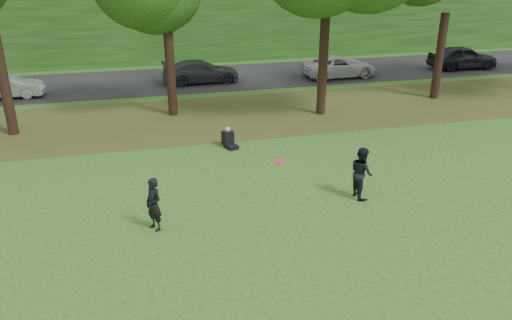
# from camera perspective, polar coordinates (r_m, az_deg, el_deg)

# --- Properties ---
(ground) EXTENTS (120.00, 120.00, 0.00)m
(ground) POSITION_cam_1_polar(r_m,az_deg,el_deg) (13.00, 10.30, -12.04)
(ground) COLOR #284C17
(ground) RESTS_ON ground
(leaf_litter) EXTENTS (60.00, 7.00, 0.01)m
(leaf_litter) POSITION_cam_1_polar(r_m,az_deg,el_deg) (24.25, -2.12, 5.12)
(leaf_litter) COLOR #473719
(leaf_litter) RESTS_ON ground
(street) EXTENTS (70.00, 7.00, 0.02)m
(street) POSITION_cam_1_polar(r_m,az_deg,el_deg) (31.84, -5.19, 9.34)
(street) COLOR black
(street) RESTS_ON ground
(far_hedge) EXTENTS (70.00, 3.00, 5.00)m
(far_hedge) POSITION_cam_1_polar(r_m,az_deg,el_deg) (37.24, -6.88, 15.11)
(far_hedge) COLOR #174012
(far_hedge) RESTS_ON ground
(player_left) EXTENTS (0.63, 0.68, 1.57)m
(player_left) POSITION_cam_1_polar(r_m,az_deg,el_deg) (14.32, -11.61, -5.00)
(player_left) COLOR black
(player_left) RESTS_ON ground
(player_right) EXTENTS (0.67, 0.84, 1.69)m
(player_right) POSITION_cam_1_polar(r_m,az_deg,el_deg) (16.20, 11.96, -1.41)
(player_right) COLOR black
(player_right) RESTS_ON ground
(parked_cars) EXTENTS (39.91, 3.33, 1.54)m
(parked_cars) POSITION_cam_1_polar(r_m,az_deg,el_deg) (30.56, -3.08, 10.18)
(parked_cars) COLOR black
(parked_cars) RESTS_ON street
(frisbee) EXTENTS (0.37, 0.37, 0.12)m
(frisbee) POSITION_cam_1_polar(r_m,az_deg,el_deg) (15.00, 2.66, -0.14)
(frisbee) COLOR #E21356
(frisbee) RESTS_ON ground
(seated_person) EXTENTS (0.62, 0.82, 0.83)m
(seated_person) POSITION_cam_1_polar(r_m,az_deg,el_deg) (20.20, -3.13, 2.35)
(seated_person) COLOR black
(seated_person) RESTS_ON ground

